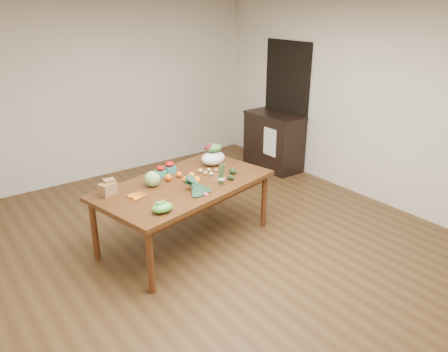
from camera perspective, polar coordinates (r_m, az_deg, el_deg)
floor at (r=5.22m, az=0.11°, el=-8.96°), size 6.00×6.00×0.00m
room_walls at (r=4.68m, az=0.12°, el=5.39°), size 5.02×6.02×2.70m
dining_table at (r=5.15m, az=-5.13°, el=-4.76°), size 2.18×1.50×0.75m
doorway_dark at (r=7.50m, az=8.08°, el=9.14°), size 0.02×1.00×2.10m
cabinet at (r=7.47m, az=6.49°, el=4.55°), size 0.52×1.02×0.94m
dish_towel at (r=7.14m, az=6.00°, el=4.44°), size 0.02×0.28×0.45m
paper_bag at (r=4.81m, az=-14.95°, el=-1.48°), size 0.26×0.23×0.16m
cabbage at (r=4.92m, az=-9.35°, el=-0.38°), size 0.18×0.18×0.18m
strawberry_basket_a at (r=5.22m, az=-8.25°, el=0.55°), size 0.13×0.13×0.10m
strawberry_basket_b at (r=5.31m, az=-7.10°, el=1.05°), size 0.14×0.14×0.11m
orange_a at (r=5.06m, az=-7.28°, el=-0.21°), size 0.08×0.08×0.08m
orange_b at (r=5.15m, az=-5.89°, el=0.21°), size 0.07×0.07×0.07m
orange_c at (r=5.10m, az=-4.25°, el=0.10°), size 0.08×0.08×0.08m
mandarin_cluster at (r=4.99m, az=-4.31°, el=-0.28°), size 0.21×0.21×0.10m
carrots at (r=4.72m, az=-11.15°, el=-2.47°), size 0.25×0.23×0.03m
snap_pea_bag at (r=4.33m, az=-8.05°, el=-4.10°), size 0.21×0.16×0.10m
kale_bunch at (r=4.70m, az=-3.29°, el=-1.31°), size 0.40×0.46×0.16m
asparagus_bundle at (r=4.90m, az=-0.34°, el=0.28°), size 0.10×0.13×0.26m
potato_a at (r=5.21m, az=-2.43°, el=0.41°), size 0.05×0.05×0.05m
potato_b at (r=5.18m, az=-1.71°, el=0.30°), size 0.05×0.05×0.05m
potato_c at (r=5.30m, az=-1.98°, el=0.80°), size 0.05×0.05×0.05m
potato_d at (r=5.27m, az=-3.11°, el=0.69°), size 0.06×0.05×0.05m
potato_e at (r=5.30m, az=-1.04°, el=0.78°), size 0.04×0.04×0.04m
avocado_a at (r=5.05m, az=0.88°, el=-0.19°), size 0.09×0.10×0.06m
avocado_b at (r=5.22m, az=1.15°, el=0.65°), size 0.10×0.12×0.07m
salad_bag at (r=5.49m, az=-1.43°, el=2.69°), size 0.36×0.30×0.25m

